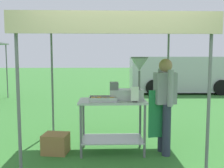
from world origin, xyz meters
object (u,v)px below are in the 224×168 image
Objects in this scene: donut_tray at (103,99)px; menu_sign at (135,96)px; stall_canopy at (112,28)px; van_silver at (182,74)px; supply_crate at (56,143)px; donut_cart at (112,115)px; donut_fryer at (130,83)px; vendor at (164,101)px.

donut_tray is 1.81× the size of menu_sign.
van_silver is (3.58, 7.54, -1.24)m from stall_canopy.
donut_cart is at bearing 0.38° from supply_crate.
supply_crate is (-1.28, -0.04, -1.04)m from donut_fryer.
donut_cart is at bearing -90.00° from stall_canopy.
donut_cart is 0.55m from menu_sign.
stall_canopy is 5.87× the size of supply_crate.
van_silver is at bearing 64.15° from donut_tray.
supply_crate is at bearing -173.86° from stall_canopy.
donut_fryer is 1.58× the size of supply_crate.
van_silver is (3.23, 7.85, -0.14)m from menu_sign.
vendor is at bearing -2.36° from supply_crate.
stall_canopy is 1.47m from donut_cart.
menu_sign is (0.35, -0.21, 0.37)m from donut_cart.
stall_canopy is 6.01× the size of donut_tray.
donut_cart is 1.55× the size of donut_fryer.
stall_canopy reaches higher than donut_fryer.
donut_fryer reaches higher than vendor.
donut_fryer is at bearing -11.94° from stall_canopy.
donut_cart is 0.34m from donut_tray.
vendor is 0.33× the size of van_silver.
stall_canopy is 1.51m from vendor.
donut_tray is at bearing -132.01° from stall_canopy.
donut_tray is 0.98× the size of supply_crate.
donut_tray is (-0.16, -0.08, 0.29)m from donut_cart.
donut_cart is at bearing 149.21° from menu_sign.
menu_sign reaches higher than donut_cart.
donut_cart is 0.70× the size of vendor.
donut_fryer is at bearing 1.79° from supply_crate.
menu_sign is at bearing -8.79° from supply_crate.
van_silver reaches higher than menu_sign.
donut_fryer is 0.65m from vendor.
supply_crate is (-0.97, -0.01, -0.48)m from donut_cart.
donut_fryer is at bearing 13.39° from donut_tray.
donut_cart is 4.54× the size of menu_sign.
menu_sign is 8.49m from van_silver.
stall_canopy is 1.20m from donut_tray.
stall_canopy reaches higher than donut_tray.
van_silver is (3.74, 7.72, -0.06)m from donut_tray.
donut_cart is (-0.00, -0.10, -1.47)m from stall_canopy.
supply_crate is 0.09× the size of van_silver.
donut_tray is 1.03m from vendor.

